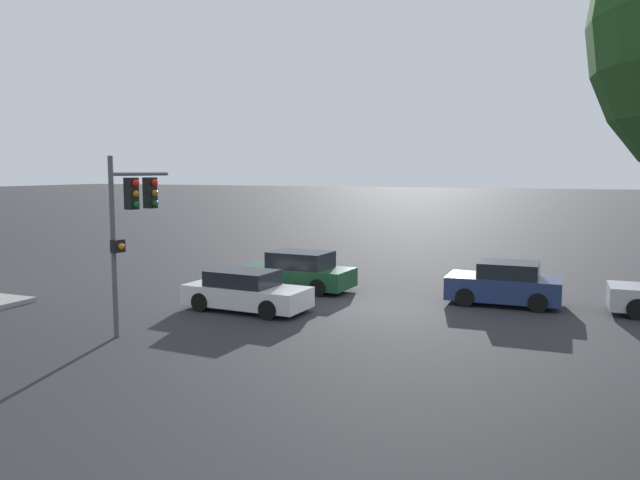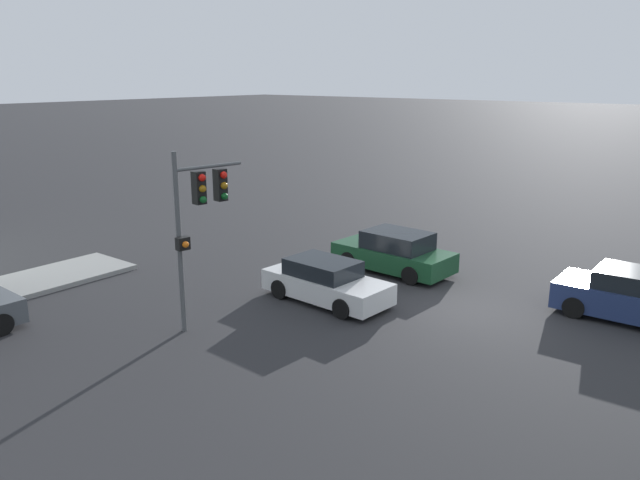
{
  "view_description": "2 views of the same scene",
  "coord_description": "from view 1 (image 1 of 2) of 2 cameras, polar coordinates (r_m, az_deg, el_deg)",
  "views": [
    {
      "loc": [
        -6.46,
        19.79,
        4.65
      ],
      "look_at": [
        1.15,
        1.89,
        2.47
      ],
      "focal_mm": 35.0,
      "sensor_mm": 36.0,
      "label": 1
    },
    {
      "loc": [
        -7.69,
        16.74,
        7.0
      ],
      "look_at": [
        3.64,
        2.47,
        2.14
      ],
      "focal_mm": 35.0,
      "sensor_mm": 36.0,
      "label": 2
    }
  ],
  "objects": [
    {
      "name": "crossing_car_3",
      "position": [
        22.67,
        16.52,
        -3.89
      ],
      "size": [
        3.86,
        2.08,
        1.49
      ],
      "rotation": [
        0.0,
        0.0,
        0.02
      ],
      "color": "navy",
      "rests_on": "ground_plane"
    },
    {
      "name": "crossing_car_0",
      "position": [
        24.43,
        -2.04,
        -2.91
      ],
      "size": [
        4.49,
        2.15,
        1.51
      ],
      "rotation": [
        0.0,
        0.0,
        -0.05
      ],
      "color": "#194728",
      "rests_on": "ground_plane"
    },
    {
      "name": "crossing_car_1",
      "position": [
        20.95,
        -6.8,
        -4.7
      ],
      "size": [
        4.29,
        1.99,
        1.34
      ],
      "rotation": [
        0.0,
        0.0,
        3.09
      ],
      "color": "silver",
      "rests_on": "ground_plane"
    },
    {
      "name": "ground_plane",
      "position": [
        21.33,
        4.86,
        -6.23
      ],
      "size": [
        300.0,
        300.0,
        0.0
      ],
      "primitive_type": "plane",
      "color": "#28282B"
    },
    {
      "name": "traffic_signal",
      "position": [
        18.42,
        -16.8,
        2.52
      ],
      "size": [
        0.57,
        2.3,
        5.05
      ],
      "rotation": [
        0.0,
        0.0,
        2.99
      ],
      "color": "#515456",
      "rests_on": "ground_plane"
    }
  ]
}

